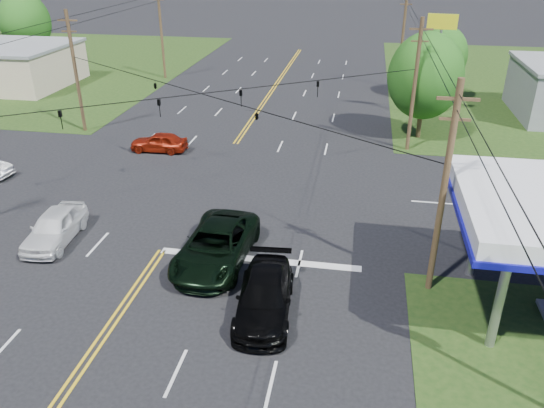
% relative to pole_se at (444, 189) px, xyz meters
% --- Properties ---
extents(ground, '(280.00, 280.00, 0.00)m').
position_rel_pole_se_xyz_m(ground, '(-13.00, 9.00, -4.92)').
color(ground, black).
rests_on(ground, ground).
extents(grass_nw, '(46.00, 48.00, 0.03)m').
position_rel_pole_se_xyz_m(grass_nw, '(-48.00, 41.00, -4.92)').
color(grass_nw, '#1B3912').
rests_on(grass_nw, ground).
extents(stop_bar, '(10.00, 0.50, 0.02)m').
position_rel_pole_se_xyz_m(stop_bar, '(-8.00, 1.00, -4.92)').
color(stop_bar, silver).
rests_on(stop_bar, ground).
extents(pole_se, '(1.60, 0.28, 9.50)m').
position_rel_pole_se_xyz_m(pole_se, '(0.00, 0.00, 0.00)').
color(pole_se, '#49341F').
rests_on(pole_se, ground).
extents(pole_nw, '(1.60, 0.28, 9.50)m').
position_rel_pole_se_xyz_m(pole_nw, '(-26.00, 18.00, 0.00)').
color(pole_nw, '#49341F').
rests_on(pole_nw, ground).
extents(pole_ne, '(1.60, 0.28, 9.50)m').
position_rel_pole_se_xyz_m(pole_ne, '(0.00, 18.00, 0.00)').
color(pole_ne, '#49341F').
rests_on(pole_ne, ground).
extents(pole_left_far, '(1.60, 0.28, 10.00)m').
position_rel_pole_se_xyz_m(pole_left_far, '(-26.00, 37.00, 0.25)').
color(pole_left_far, '#49341F').
rests_on(pole_left_far, ground).
extents(pole_right_far, '(1.60, 0.28, 10.00)m').
position_rel_pole_se_xyz_m(pole_right_far, '(0.00, 37.00, 0.25)').
color(pole_right_far, '#49341F').
rests_on(pole_right_far, ground).
extents(span_wire_signals, '(26.00, 18.00, 1.13)m').
position_rel_pole_se_xyz_m(span_wire_signals, '(-13.00, 9.00, 1.08)').
color(span_wire_signals, black).
rests_on(span_wire_signals, ground).
extents(power_lines, '(26.04, 100.00, 0.64)m').
position_rel_pole_se_xyz_m(power_lines, '(-13.00, 7.00, 3.68)').
color(power_lines, black).
rests_on(power_lines, ground).
extents(tree_right_a, '(5.70, 5.70, 8.18)m').
position_rel_pole_se_xyz_m(tree_right_a, '(1.00, 21.00, -0.05)').
color(tree_right_a, '#49341F').
rests_on(tree_right_a, ground).
extents(tree_right_b, '(4.94, 4.94, 7.09)m').
position_rel_pole_se_xyz_m(tree_right_b, '(3.50, 33.00, -0.70)').
color(tree_right_b, '#49341F').
rests_on(tree_right_b, ground).
extents(tree_far_l, '(6.08, 6.08, 8.72)m').
position_rel_pole_se_xyz_m(tree_far_l, '(-45.00, 41.00, 0.28)').
color(tree_far_l, '#49341F').
rests_on(tree_far_l, ground).
extents(pickup_dkgreen, '(3.33, 6.70, 1.82)m').
position_rel_pole_se_xyz_m(pickup_dkgreen, '(-10.00, 0.50, -4.00)').
color(pickup_dkgreen, black).
rests_on(pickup_dkgreen, ground).
extents(suv_black, '(2.66, 5.68, 1.60)m').
position_rel_pole_se_xyz_m(suv_black, '(-6.97, -2.96, -4.11)').
color(suv_black, black).
rests_on(suv_black, ground).
extents(pickup_white, '(2.34, 4.98, 1.65)m').
position_rel_pole_se_xyz_m(pickup_white, '(-18.75, 1.00, -4.09)').
color(pickup_white, white).
rests_on(pickup_white, ground).
extents(sedan_red, '(4.22, 1.79, 1.42)m').
position_rel_pole_se_xyz_m(sedan_red, '(-18.20, 14.50, -4.20)').
color(sedan_red, maroon).
rests_on(sedan_red, ground).
extents(polesign_ne, '(2.42, 0.59, 8.76)m').
position_rel_pole_se_xyz_m(polesign_ne, '(2.39, 26.41, 2.01)').
color(polesign_ne, '#A5A5AA').
rests_on(polesign_ne, ground).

